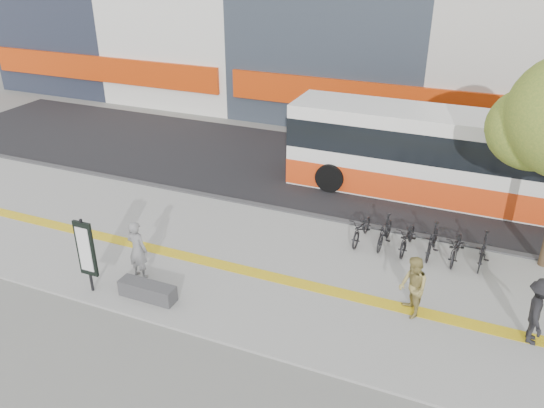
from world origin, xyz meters
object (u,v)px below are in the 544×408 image
at_px(bench, 148,291).
at_px(signboard, 86,250).
at_px(seated_woman, 137,250).
at_px(bus, 450,159).
at_px(pedestrian_dark, 539,312).
at_px(pedestrian_tan, 413,287).

height_order(bench, signboard, signboard).
distance_m(signboard, seated_woman, 1.42).
relative_size(bench, bus, 0.14).
distance_m(bus, seated_woman, 11.56).
bearing_deg(bench, seated_woman, 135.30).
xyz_separation_m(bench, seated_woman, (-0.80, 0.79, 0.65)).
bearing_deg(signboard, pedestrian_dark, 12.38).
distance_m(signboard, pedestrian_tan, 8.52).
height_order(bus, pedestrian_dark, bus).
bearing_deg(signboard, bench, 10.81).
bearing_deg(seated_woman, bench, 140.89).
xyz_separation_m(bench, pedestrian_dark, (9.47, 2.12, 0.64)).
relative_size(seated_woman, pedestrian_dark, 1.01).
distance_m(signboard, pedestrian_dark, 11.34).
relative_size(signboard, pedestrian_dark, 1.27).
bearing_deg(seated_woman, bus, -123.92).
bearing_deg(pedestrian_tan, bench, -101.46).
xyz_separation_m(bus, pedestrian_tan, (0.04, -7.68, -0.63)).
xyz_separation_m(pedestrian_tan, pedestrian_dark, (2.89, 0.10, 0.04)).
bearing_deg(bus, pedestrian_dark, -68.90).
relative_size(bus, seated_woman, 6.77).
bearing_deg(pedestrian_dark, bench, 102.85).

